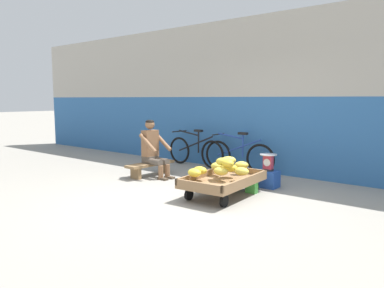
# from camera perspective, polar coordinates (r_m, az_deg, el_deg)

# --- Properties ---
(ground_plane) EXTENTS (80.00, 80.00, 0.00)m
(ground_plane) POSITION_cam_1_polar(r_m,az_deg,el_deg) (5.69, -2.55, -8.89)
(ground_plane) COLOR gray
(back_wall) EXTENTS (16.00, 0.30, 3.27)m
(back_wall) POSITION_cam_1_polar(r_m,az_deg,el_deg) (7.97, 11.81, 7.42)
(back_wall) COLOR #2D609E
(back_wall) RESTS_ON ground
(banana_cart) EXTENTS (0.91, 1.48, 0.36)m
(banana_cart) POSITION_cam_1_polar(r_m,az_deg,el_deg) (5.96, 4.87, -5.80)
(banana_cart) COLOR #8E6B47
(banana_cart) RESTS_ON ground
(banana_pile) EXTENTS (0.81, 1.28, 0.26)m
(banana_pile) POSITION_cam_1_polar(r_m,az_deg,el_deg) (5.99, 4.76, -3.54)
(banana_pile) COLOR yellow
(banana_pile) RESTS_ON banana_cart
(low_bench) EXTENTS (0.35, 1.11, 0.27)m
(low_bench) POSITION_cam_1_polar(r_m,az_deg,el_deg) (7.54, -6.43, -3.41)
(low_bench) COLOR olive
(low_bench) RESTS_ON ground
(vendor_seated) EXTENTS (0.70, 0.50, 1.14)m
(vendor_seated) POSITION_cam_1_polar(r_m,az_deg,el_deg) (7.42, -6.02, -0.70)
(vendor_seated) COLOR brown
(vendor_seated) RESTS_ON ground
(plastic_crate) EXTENTS (0.36, 0.28, 0.30)m
(plastic_crate) POSITION_cam_1_polar(r_m,az_deg,el_deg) (6.69, 11.61, -5.29)
(plastic_crate) COLOR #234CA8
(plastic_crate) RESTS_ON ground
(weighing_scale) EXTENTS (0.30, 0.30, 0.29)m
(weighing_scale) POSITION_cam_1_polar(r_m,az_deg,el_deg) (6.63, 11.67, -2.74)
(weighing_scale) COLOR #28282D
(weighing_scale) RESTS_ON plastic_crate
(bicycle_near_left) EXTENTS (1.66, 0.48, 0.86)m
(bicycle_near_left) POSITION_cam_1_polar(r_m,az_deg,el_deg) (8.56, 0.48, -1.08)
(bicycle_near_left) COLOR black
(bicycle_near_left) RESTS_ON ground
(bicycle_far_left) EXTENTS (1.66, 0.48, 0.86)m
(bicycle_far_left) POSITION_cam_1_polar(r_m,az_deg,el_deg) (7.95, 7.14, -1.76)
(bicycle_far_left) COLOR black
(bicycle_far_left) RESTS_ON ground
(shopping_bag) EXTENTS (0.18, 0.12, 0.24)m
(shopping_bag) POSITION_cam_1_polar(r_m,az_deg,el_deg) (6.25, 9.20, -6.38)
(shopping_bag) COLOR green
(shopping_bag) RESTS_ON ground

